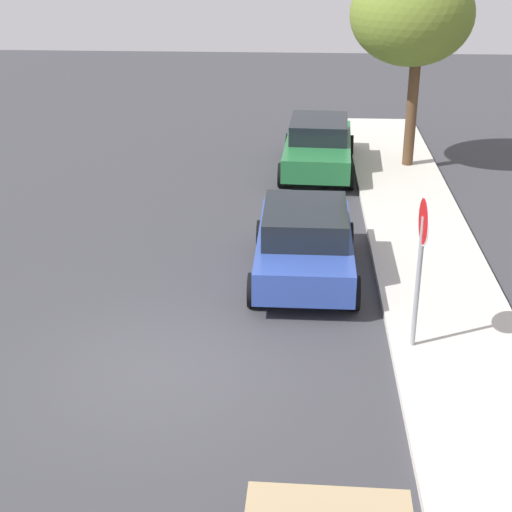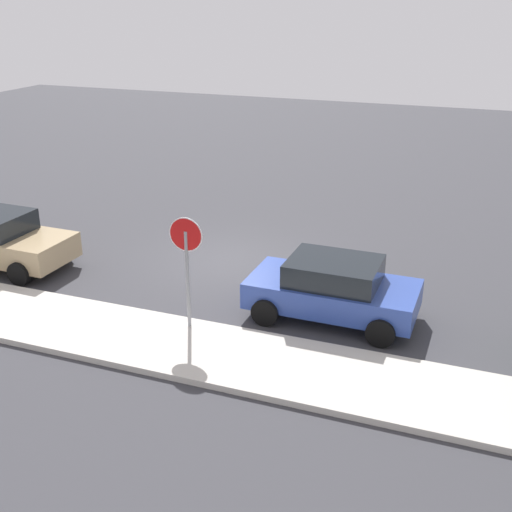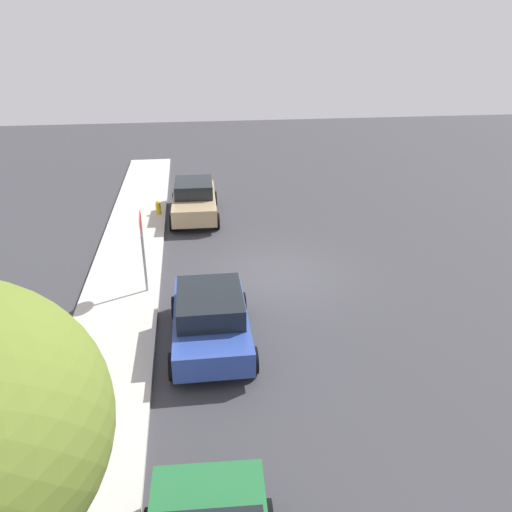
{
  "view_description": "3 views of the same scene",
  "coord_description": "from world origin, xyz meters",
  "px_view_note": "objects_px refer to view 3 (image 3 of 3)",
  "views": [
    {
      "loc": [
        10.54,
        2.14,
        6.75
      ],
      "look_at": [
        -1.37,
        1.5,
        1.43
      ],
      "focal_mm": 55.0,
      "sensor_mm": 36.0,
      "label": 1
    },
    {
      "loc": [
        -6.71,
        15.53,
        7.05
      ],
      "look_at": [
        -1.58,
        1.93,
        1.11
      ],
      "focal_mm": 45.0,
      "sensor_mm": 36.0,
      "label": 2
    },
    {
      "loc": [
        -14.43,
        2.66,
        7.36
      ],
      "look_at": [
        -1.37,
        0.87,
        1.33
      ],
      "focal_mm": 35.0,
      "sensor_mm": 36.0,
      "label": 3
    }
  ],
  "objects_px": {
    "parked_car_blue": "(210,317)",
    "parked_car_tan": "(194,199)",
    "stop_sign": "(142,238)",
    "fire_hydrant": "(158,209)"
  },
  "relations": [
    {
      "from": "parked_car_blue",
      "to": "parked_car_tan",
      "type": "relative_size",
      "value": 0.9
    },
    {
      "from": "parked_car_blue",
      "to": "fire_hydrant",
      "type": "bearing_deg",
      "value": 10.02
    },
    {
      "from": "parked_car_blue",
      "to": "stop_sign",
      "type": "bearing_deg",
      "value": 32.3
    },
    {
      "from": "parked_car_tan",
      "to": "parked_car_blue",
      "type": "bearing_deg",
      "value": -178.91
    },
    {
      "from": "stop_sign",
      "to": "parked_car_tan",
      "type": "bearing_deg",
      "value": -13.42
    },
    {
      "from": "fire_hydrant",
      "to": "parked_car_blue",
      "type": "bearing_deg",
      "value": -169.98
    },
    {
      "from": "parked_car_blue",
      "to": "parked_car_tan",
      "type": "height_order",
      "value": "parked_car_tan"
    },
    {
      "from": "parked_car_tan",
      "to": "fire_hydrant",
      "type": "xyz_separation_m",
      "value": [
        0.17,
        1.54,
        -0.42
      ]
    },
    {
      "from": "parked_car_blue",
      "to": "fire_hydrant",
      "type": "distance_m",
      "value": 9.87
    },
    {
      "from": "parked_car_tan",
      "to": "fire_hydrant",
      "type": "height_order",
      "value": "parked_car_tan"
    }
  ]
}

